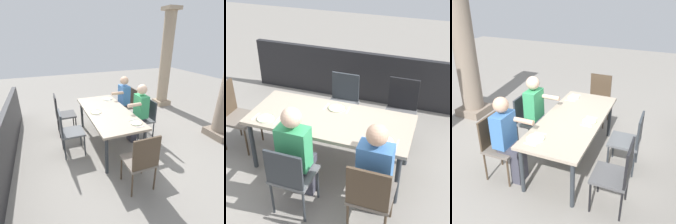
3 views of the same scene
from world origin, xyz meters
TOP-DOWN VIEW (x-y plane):
  - ground_plane at (0.00, 0.00)m, footprint 16.00×16.00m
  - dining_table at (0.00, 0.00)m, footprint 2.03×0.87m
  - chair_west_north at (-0.74, 0.86)m, footprint 0.44×0.44m
  - chair_west_south at (-0.74, -0.86)m, footprint 0.44×0.44m
  - chair_mid_north at (0.13, 0.86)m, footprint 0.44×0.44m
  - chair_mid_south at (0.13, -0.86)m, footprint 0.44×0.44m
  - chair_head_east at (1.44, 0.00)m, footprint 0.44×0.44m
  - diner_woman_green at (0.13, 0.66)m, footprint 0.35×0.50m
  - diner_man_white at (-0.74, 0.66)m, footprint 0.35×0.50m
  - stone_column_near at (-1.60, 2.56)m, footprint 0.46×0.46m
  - patio_railing at (0.00, -1.94)m, footprint 4.43×0.10m
  - plate_0 at (-0.72, 0.25)m, footprint 0.25×0.25m
  - fork_0 at (-0.87, 0.25)m, footprint 0.02×0.17m
  - spoon_0 at (-0.57, 0.25)m, footprint 0.03×0.17m
  - plate_1 at (0.00, -0.25)m, footprint 0.22×0.22m
  - fork_1 at (-0.15, -0.25)m, footprint 0.02×0.17m
  - spoon_1 at (0.15, -0.25)m, footprint 0.02×0.17m
  - plate_2 at (0.74, 0.28)m, footprint 0.22×0.22m
  - fork_2 at (0.59, 0.28)m, footprint 0.03×0.17m
  - spoon_2 at (0.89, 0.28)m, footprint 0.02×0.17m

SIDE VIEW (x-z plane):
  - ground_plane at x=0.00m, z-range 0.00..0.00m
  - patio_railing at x=0.00m, z-range 0.00..0.90m
  - chair_mid_north at x=0.13m, z-range 0.08..0.98m
  - chair_mid_south at x=0.13m, z-range 0.07..0.99m
  - chair_head_east at x=1.44m, z-range 0.06..1.02m
  - chair_west_north at x=-0.74m, z-range 0.08..1.02m
  - chair_west_south at x=-0.74m, z-range 0.07..1.04m
  - dining_table at x=0.00m, z-range 0.31..1.06m
  - diner_man_white at x=-0.74m, z-range 0.05..1.32m
  - diner_woman_green at x=0.13m, z-range 0.05..1.33m
  - fork_0 at x=-0.87m, z-range 0.75..0.76m
  - spoon_0 at x=-0.57m, z-range 0.75..0.76m
  - fork_1 at x=-0.15m, z-range 0.75..0.76m
  - spoon_1 at x=0.15m, z-range 0.75..0.76m
  - fork_2 at x=0.59m, z-range 0.75..0.76m
  - spoon_2 at x=0.89m, z-range 0.75..0.76m
  - plate_0 at x=-0.72m, z-range 0.75..0.77m
  - plate_1 at x=0.00m, z-range 0.75..0.77m
  - plate_2 at x=0.74m, z-range 0.75..0.77m
  - stone_column_near at x=-1.60m, z-range -0.02..2.95m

